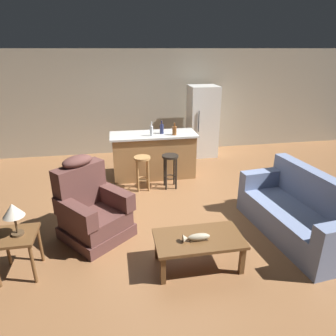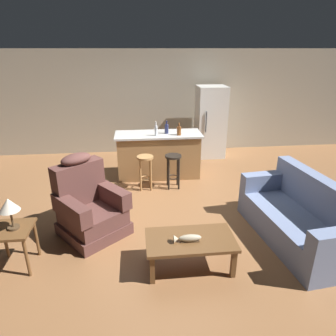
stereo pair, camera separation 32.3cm
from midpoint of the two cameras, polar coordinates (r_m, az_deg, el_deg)
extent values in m
plane|color=brown|center=(5.38, 1.10, -7.08)|extent=(12.00, 12.00, 0.00)
cube|color=#A89E89|center=(7.92, -1.72, 12.39)|extent=(12.00, 0.05, 2.60)
cube|color=brown|center=(3.82, 6.77, -13.49)|extent=(1.10, 0.60, 0.04)
cube|color=brown|center=(3.70, -0.38, -18.85)|extent=(0.06, 0.06, 0.38)
cube|color=brown|center=(3.90, 14.81, -17.26)|extent=(0.06, 0.06, 0.38)
cube|color=brown|center=(4.07, -1.08, -14.47)|extent=(0.06, 0.06, 0.38)
cube|color=brown|center=(4.25, 12.56, -13.30)|extent=(0.06, 0.06, 0.38)
cube|color=#4C3823|center=(3.76, 6.73, -13.64)|extent=(0.22, 0.07, 0.01)
ellipsoid|color=tan|center=(3.74, 6.76, -13.15)|extent=(0.28, 0.09, 0.09)
cone|color=tan|center=(3.71, 4.13, -13.37)|extent=(0.06, 0.10, 0.10)
cube|color=#707FA3|center=(4.87, 24.44, -11.28)|extent=(1.04, 1.98, 0.20)
cube|color=#707FA3|center=(4.76, 24.83, -9.15)|extent=(1.04, 1.98, 0.22)
cube|color=#707FA3|center=(4.79, 28.61, -4.65)|extent=(0.41, 1.91, 0.52)
cube|color=#707FA3|center=(5.26, 19.91, -2.36)|extent=(0.86, 0.29, 0.28)
cube|color=brown|center=(4.68, -11.94, -11.16)|extent=(1.18, 1.18, 0.18)
cube|color=brown|center=(4.57, -12.14, -8.95)|extent=(1.09, 1.10, 0.24)
cube|color=brown|center=(4.60, -14.68, -2.80)|extent=(0.74, 0.67, 0.64)
ellipsoid|color=brown|center=(4.46, -15.14, 1.65)|extent=(0.52, 0.50, 0.16)
cube|color=brown|center=(4.60, -8.85, -4.94)|extent=(0.65, 0.73, 0.26)
cube|color=brown|center=(4.29, -15.92, -7.66)|extent=(0.65, 0.73, 0.26)
cube|color=brown|center=(4.12, -25.71, -10.60)|extent=(0.48, 0.48, 0.04)
cylinder|color=brown|center=(4.05, -23.18, -15.52)|extent=(0.04, 0.04, 0.52)
cylinder|color=brown|center=(4.49, -26.78, -12.24)|extent=(0.04, 0.04, 0.52)
cylinder|color=brown|center=(4.36, -21.76, -12.39)|extent=(0.04, 0.04, 0.52)
cylinder|color=#4C3823|center=(4.09, -25.30, -10.24)|extent=(0.14, 0.14, 0.03)
cylinder|color=#4C3823|center=(4.02, -25.59, -8.73)|extent=(0.02, 0.02, 0.22)
cone|color=beige|center=(3.94, -26.03, -6.33)|extent=(0.24, 0.24, 0.16)
cube|color=#9E7042|center=(6.42, -0.37, 2.31)|extent=(1.71, 0.63, 0.91)
cube|color=silver|center=(6.28, -0.38, 6.40)|extent=(1.80, 0.70, 0.04)
cylinder|color=#A87A47|center=(5.74, -2.79, 2.04)|extent=(0.32, 0.32, 0.04)
torus|color=#A87A47|center=(5.90, -2.71, -1.99)|extent=(0.23, 0.23, 0.02)
cylinder|color=#A87A47|center=(5.76, -3.66, -1.52)|extent=(0.04, 0.04, 0.64)
cylinder|color=#A87A47|center=(5.77, -1.68, -1.44)|extent=(0.04, 0.04, 0.64)
cylinder|color=#A87A47|center=(5.95, -3.75, -0.76)|extent=(0.04, 0.04, 0.64)
cylinder|color=#A87A47|center=(5.96, -1.83, -0.68)|extent=(0.04, 0.04, 0.64)
cylinder|color=black|center=(5.79, 2.61, 2.23)|extent=(0.32, 0.32, 0.04)
torus|color=black|center=(5.95, 2.54, -1.76)|extent=(0.23, 0.23, 0.02)
cylinder|color=black|center=(5.81, 1.73, -1.29)|extent=(0.04, 0.04, 0.64)
cylinder|color=black|center=(5.84, 3.67, -1.21)|extent=(0.04, 0.04, 0.64)
cylinder|color=black|center=(5.99, 1.47, -0.54)|extent=(0.04, 0.04, 0.64)
cylinder|color=black|center=(6.02, 3.36, -0.47)|extent=(0.04, 0.04, 0.64)
cube|color=white|center=(7.69, 9.29, 8.63)|extent=(0.70, 0.66, 1.76)
cylinder|color=#333338|center=(7.29, 8.56, 8.66)|extent=(0.02, 0.02, 0.50)
cylinder|color=#23284C|center=(6.25, 1.22, 7.43)|extent=(0.08, 0.08, 0.19)
cylinder|color=#23284C|center=(6.22, 1.23, 8.64)|extent=(0.03, 0.03, 0.08)
cylinder|color=silver|center=(6.09, -0.76, 7.10)|extent=(0.06, 0.06, 0.20)
cylinder|color=silver|center=(6.05, -0.77, 8.43)|extent=(0.02, 0.02, 0.09)
cylinder|color=brown|center=(6.14, 3.62, 7.06)|extent=(0.09, 0.09, 0.18)
cylinder|color=brown|center=(6.11, 3.65, 8.21)|extent=(0.03, 0.03, 0.08)
camera|label=1|loc=(0.16, -88.14, 0.75)|focal=32.00mm
camera|label=2|loc=(0.16, 91.86, -0.75)|focal=32.00mm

